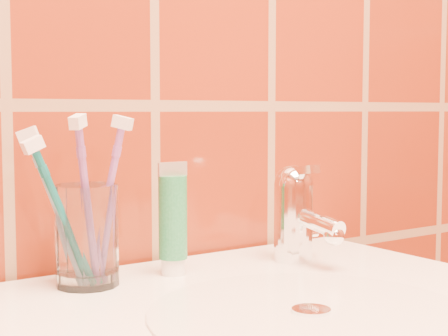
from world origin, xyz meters
TOP-DOWN VIEW (x-y plane):
  - glass_tumbler at (-0.13, 1.12)m, footprint 0.09×0.09m
  - toothpaste_tube at (-0.03, 1.12)m, footprint 0.04×0.03m
  - faucet at (0.14, 1.09)m, footprint 0.05×0.11m
  - toothbrush_0 at (-0.13, 1.10)m, footprint 0.10×0.10m
  - toothbrush_1 at (-0.11, 1.12)m, footprint 0.10×0.10m
  - toothbrush_2 at (-0.16, 1.11)m, footprint 0.10×0.09m
  - toothbrush_3 at (-0.15, 1.13)m, footprint 0.13×0.12m

SIDE VIEW (x-z plane):
  - glass_tumbler at x=-0.13m, z-range 0.85..0.96m
  - toothpaste_tube at x=-0.03m, z-range 0.85..0.97m
  - faucet at x=0.14m, z-range 0.85..0.97m
  - toothbrush_2 at x=-0.16m, z-range 0.85..1.01m
  - toothbrush_3 at x=-0.15m, z-range 0.84..1.03m
  - toothbrush_1 at x=-0.11m, z-range 0.84..1.04m
  - toothbrush_0 at x=-0.13m, z-range 0.84..1.04m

